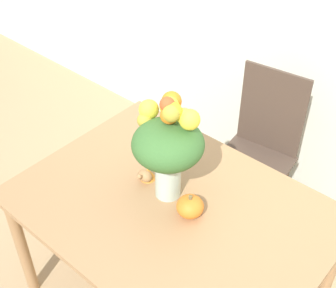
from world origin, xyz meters
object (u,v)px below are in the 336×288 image
object	(u,v)px
turkey_figurine	(146,174)
dining_chair_near_window	(258,151)
flower_vase	(168,144)
pumpkin	(190,206)

from	to	relation	value
turkey_figurine	dining_chair_near_window	distance (m)	0.87
flower_vase	pumpkin	distance (m)	0.29
turkey_figurine	dining_chair_near_window	xyz separation A→B (m)	(0.15, 0.81, -0.28)
flower_vase	pumpkin	size ratio (longest dim) A/B	4.24
pumpkin	flower_vase	bearing A→B (deg)	165.43
dining_chair_near_window	turkey_figurine	bearing A→B (deg)	-107.67
flower_vase	pumpkin	bearing A→B (deg)	-14.57
pumpkin	turkey_figurine	distance (m)	0.30
pumpkin	dining_chair_near_window	xyz separation A→B (m)	(-0.15, 0.85, -0.30)
flower_vase	turkey_figurine	size ratio (longest dim) A/B	5.04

